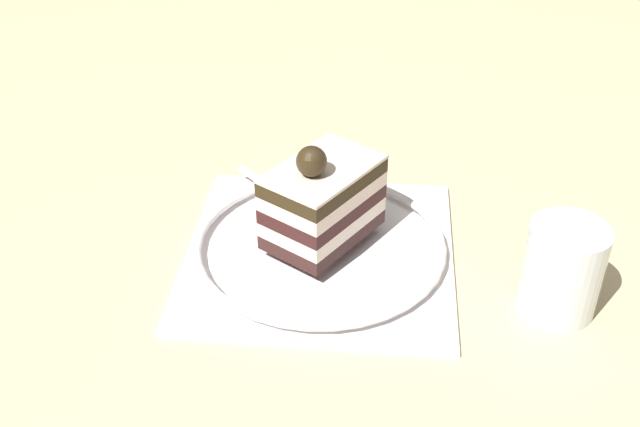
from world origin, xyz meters
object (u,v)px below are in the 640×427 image
dessert_plate (320,247)px  drink_glass_near (562,273)px  cake_slice (323,200)px  fork (276,191)px

dessert_plate → drink_glass_near: (-0.20, 0.07, 0.03)m
cake_slice → drink_glass_near: 0.22m
drink_glass_near → dessert_plate: bearing=-19.1°
dessert_plate → fork: 0.09m
dessert_plate → cake_slice: size_ratio=2.09×
dessert_plate → cake_slice: bearing=-104.7°
dessert_plate → cake_slice: cake_slice is taller
dessert_plate → cake_slice: 0.05m
drink_glass_near → cake_slice: bearing=-21.4°
cake_slice → fork: size_ratio=1.42×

